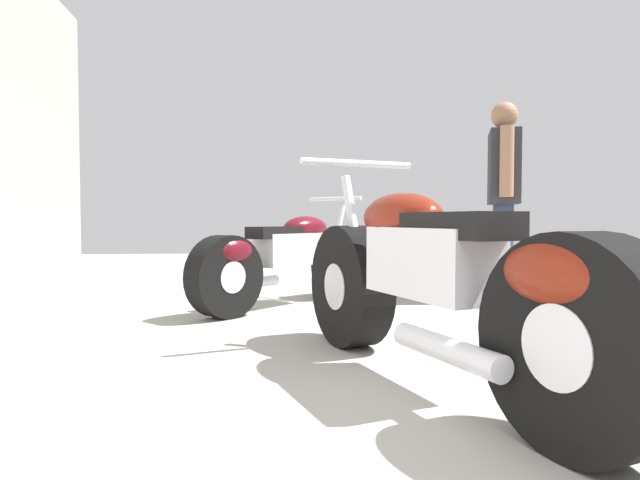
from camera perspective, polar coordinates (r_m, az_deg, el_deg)
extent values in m
plane|color=#A8A399|center=(3.35, 5.10, -9.80)|extent=(15.70, 15.70, 0.00)
cylinder|color=black|center=(2.95, 3.25, -4.90)|extent=(0.38, 0.69, 0.66)
cylinder|color=silver|center=(2.95, 3.25, -4.90)|extent=(0.27, 0.30, 0.25)
cylinder|color=black|center=(1.76, 25.97, -10.00)|extent=(0.38, 0.69, 0.66)
cylinder|color=silver|center=(1.76, 25.97, -10.00)|extent=(0.27, 0.30, 0.25)
cube|color=silver|center=(2.29, 11.67, -2.32)|extent=(0.43, 0.71, 0.29)
ellipsoid|color=maroon|center=(2.47, 8.68, 2.36)|extent=(0.42, 0.59, 0.23)
cube|color=black|center=(2.13, 14.57, 1.51)|extent=(0.36, 0.54, 0.10)
ellipsoid|color=maroon|center=(1.76, 24.81, -3.14)|extent=(0.39, 0.51, 0.25)
cylinder|color=silver|center=(2.89, 3.63, 1.12)|extent=(0.13, 0.26, 0.60)
cylinder|color=silver|center=(2.87, 4.02, 8.16)|extent=(0.62, 0.23, 0.04)
cylinder|color=silver|center=(2.00, 13.32, -11.29)|extent=(0.26, 0.57, 0.09)
cylinder|color=black|center=(4.80, 2.12, -2.62)|extent=(0.54, 0.54, 0.59)
cylinder|color=silver|center=(4.80, 2.12, -2.62)|extent=(0.29, 0.29, 0.22)
cylinder|color=black|center=(3.84, -10.12, -3.86)|extent=(0.54, 0.54, 0.59)
cylinder|color=silver|center=(3.84, -10.12, -3.86)|extent=(0.29, 0.29, 0.22)
cube|color=silver|center=(4.28, -3.32, -0.99)|extent=(0.57, 0.57, 0.26)
ellipsoid|color=#5B0F19|center=(4.42, -1.54, 1.25)|extent=(0.51, 0.50, 0.20)
cube|color=black|center=(4.16, -4.87, 0.80)|extent=(0.46, 0.45, 0.09)
ellipsoid|color=#5B0F19|center=(3.85, -9.61, -1.10)|extent=(0.45, 0.45, 0.22)
cylinder|color=silver|center=(4.75, 1.85, 0.65)|extent=(0.20, 0.19, 0.53)
cylinder|color=silver|center=(4.72, 1.58, 4.42)|extent=(0.42, 0.43, 0.03)
cylinder|color=silver|center=(4.20, -7.16, -4.53)|extent=(0.42, 0.41, 0.08)
cylinder|color=#2D3851|center=(5.07, 18.82, -1.09)|extent=(0.20, 0.20, 0.83)
cylinder|color=#2D3851|center=(4.86, 19.01, -1.23)|extent=(0.20, 0.20, 0.83)
cube|color=#2D2D33|center=(4.98, 19.02, 7.29)|extent=(0.39, 0.52, 0.64)
cylinder|color=#9E7051|center=(5.26, 18.76, 7.30)|extent=(0.15, 0.15, 0.58)
cylinder|color=#9E7051|center=(4.69, 19.31, 7.93)|extent=(0.15, 0.15, 0.58)
sphere|color=#9E7051|center=(5.04, 19.08, 12.46)|extent=(0.23, 0.23, 0.23)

